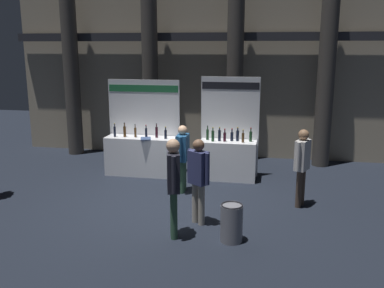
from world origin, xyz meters
TOP-DOWN VIEW (x-y plane):
  - ground_plane at (0.00, 0.00)m, footprint 24.00×24.00m
  - hall_colonnade at (-0.00, 4.47)m, footprint 11.26×1.04m
  - exhibitor_booth_0 at (-1.01, 2.16)m, footprint 1.94×0.74m
  - exhibitor_booth_1 at (1.28, 2.20)m, footprint 1.49×0.66m
  - trash_bin at (1.73, -1.42)m, footprint 0.39×0.39m
  - visitor_0 at (3.00, 0.54)m, footprint 0.35×0.51m
  - visitor_1 at (0.36, 0.96)m, footprint 0.24×0.60m
  - visitor_2 at (1.03, -0.77)m, footprint 0.46×0.39m
  - visitor_4 at (0.71, -1.44)m, footprint 0.31×0.54m

SIDE VIEW (x-z plane):
  - ground_plane at x=0.00m, z-range 0.00..0.00m
  - trash_bin at x=1.73m, z-range 0.00..0.68m
  - exhibitor_booth_0 at x=-1.01m, z-range -0.62..1.86m
  - exhibitor_booth_1 at x=1.28m, z-range -0.66..1.92m
  - visitor_1 at x=0.36m, z-range 0.16..1.74m
  - visitor_2 at x=1.03m, z-range 0.15..1.81m
  - visitor_0 at x=3.00m, z-range 0.15..1.82m
  - visitor_4 at x=0.71m, z-range 0.18..1.97m
  - hall_colonnade at x=0.00m, z-range -0.06..6.48m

